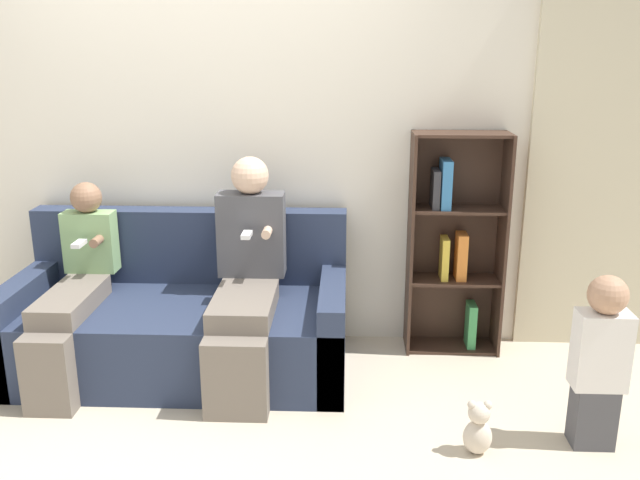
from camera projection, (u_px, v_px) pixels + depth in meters
ground_plane at (181, 415)px, 3.47m from camera, size 14.00×14.00×0.00m
back_wall at (210, 138)px, 4.10m from camera, size 10.00×0.06×2.55m
curtain_panel at (603, 160)px, 3.99m from camera, size 0.87×0.04×2.33m
couch at (182, 322)px, 3.92m from camera, size 1.90×0.90×0.87m
adult_seated at (246, 272)px, 3.72m from camera, size 0.38×0.87×1.22m
child_seated at (73, 287)px, 3.74m from camera, size 0.30×0.87×1.06m
toddler_standing at (600, 359)px, 3.10m from camera, size 0.24×0.18×0.85m
bookshelf at (454, 242)px, 4.08m from camera, size 0.56×0.26×1.34m
teddy_bear at (478, 429)px, 3.11m from camera, size 0.13×0.11×0.27m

